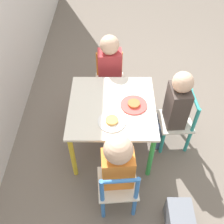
% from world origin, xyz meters
% --- Properties ---
extents(ground_plane, '(6.00, 6.00, 0.00)m').
position_xyz_m(ground_plane, '(0.00, 0.00, 0.00)').
color(ground_plane, '#6B6056').
extents(kids_table, '(0.63, 0.63, 0.49)m').
position_xyz_m(kids_table, '(0.00, 0.00, 0.42)').
color(kids_table, silver).
rests_on(kids_table, ground_plane).
extents(chair_teal, '(0.28, 0.28, 0.51)m').
position_xyz_m(chair_teal, '(0.04, -0.53, 0.25)').
color(chair_teal, silver).
rests_on(chair_teal, ground_plane).
extents(chair_blue, '(0.28, 0.28, 0.51)m').
position_xyz_m(chair_blue, '(-0.53, -0.04, 0.25)').
color(chair_blue, silver).
rests_on(chair_blue, ground_plane).
extents(chair_orange, '(0.27, 0.27, 0.51)m').
position_xyz_m(chair_orange, '(0.53, 0.02, 0.25)').
color(chair_orange, silver).
rests_on(chair_orange, ground_plane).
extents(child_front, '(0.21, 0.22, 0.76)m').
position_xyz_m(child_front, '(0.03, -0.47, 0.44)').
color(child_front, '#4C608E').
rests_on(child_front, ground_plane).
extents(child_left, '(0.23, 0.21, 0.72)m').
position_xyz_m(child_left, '(-0.47, -0.04, 0.44)').
color(child_left, '#7A6B5B').
rests_on(child_left, ground_plane).
extents(child_right, '(0.22, 0.21, 0.76)m').
position_xyz_m(child_right, '(0.47, 0.02, 0.45)').
color(child_right, '#4C608E').
rests_on(child_right, ground_plane).
extents(plate_front, '(0.20, 0.20, 0.03)m').
position_xyz_m(plate_front, '(-0.00, -0.16, 0.50)').
color(plate_front, '#E54C47').
rests_on(plate_front, kids_table).
extents(plate_left, '(0.19, 0.19, 0.03)m').
position_xyz_m(plate_left, '(-0.16, 0.00, 0.50)').
color(plate_left, white).
rests_on(plate_left, kids_table).
extents(storage_bin, '(0.22, 0.16, 0.19)m').
position_xyz_m(storage_bin, '(-0.67, -0.45, 0.10)').
color(storage_bin, slate).
rests_on(storage_bin, ground_plane).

